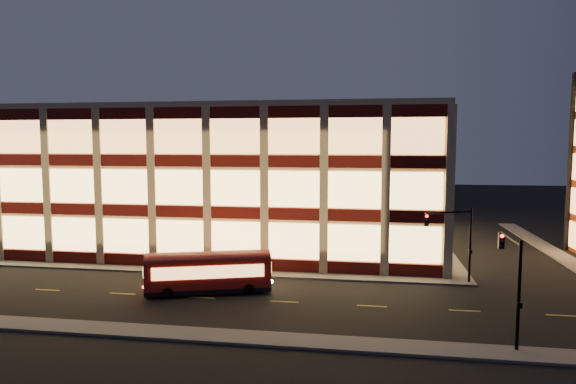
# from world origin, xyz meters

# --- Properties ---
(ground) EXTENTS (200.00, 200.00, 0.00)m
(ground) POSITION_xyz_m (0.00, 0.00, 0.00)
(ground) COLOR black
(ground) RESTS_ON ground
(sidewalk_office_south) EXTENTS (54.00, 2.00, 0.15)m
(sidewalk_office_south) POSITION_xyz_m (-3.00, 1.00, 0.07)
(sidewalk_office_south) COLOR #514F4C
(sidewalk_office_south) RESTS_ON ground
(sidewalk_office_east) EXTENTS (2.00, 30.00, 0.15)m
(sidewalk_office_east) POSITION_xyz_m (23.00, 17.00, 0.07)
(sidewalk_office_east) COLOR #514F4C
(sidewalk_office_east) RESTS_ON ground
(sidewalk_tower_west) EXTENTS (2.00, 30.00, 0.15)m
(sidewalk_tower_west) POSITION_xyz_m (34.00, 17.00, 0.07)
(sidewalk_tower_west) COLOR #514F4C
(sidewalk_tower_west) RESTS_ON ground
(sidewalk_near) EXTENTS (100.00, 2.00, 0.15)m
(sidewalk_near) POSITION_xyz_m (0.00, -13.00, 0.07)
(sidewalk_near) COLOR #514F4C
(sidewalk_near) RESTS_ON ground
(office_building) EXTENTS (50.45, 30.45, 14.50)m
(office_building) POSITION_xyz_m (-2.91, 16.91, 7.25)
(office_building) COLOR tan
(office_building) RESTS_ON ground
(traffic_signal_far) EXTENTS (3.79, 1.87, 6.00)m
(traffic_signal_far) POSITION_xyz_m (22.21, 0.24, 4.11)
(traffic_signal_far) COLOR black
(traffic_signal_far) RESTS_ON ground
(traffic_signal_near) EXTENTS (0.32, 4.45, 6.00)m
(traffic_signal_near) POSITION_xyz_m (23.50, -11.03, 4.13)
(traffic_signal_near) COLOR black
(traffic_signal_near) RESTS_ON ground
(trolley_bus) EXTENTS (9.27, 4.96, 3.05)m
(trolley_bus) POSITION_xyz_m (4.13, -4.66, 1.69)
(trolley_bus) COLOR #9D0F08
(trolley_bus) RESTS_ON ground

